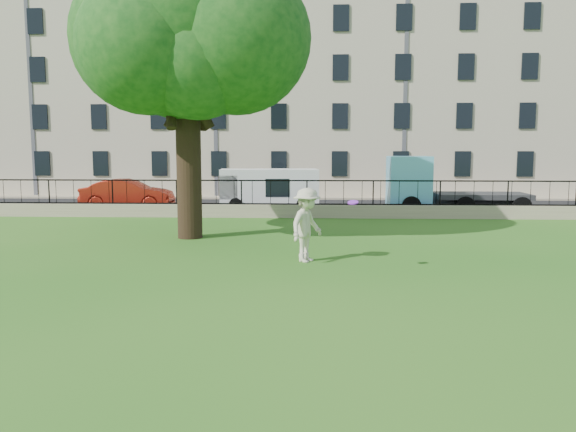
{
  "coord_description": "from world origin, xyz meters",
  "views": [
    {
      "loc": [
        0.32,
        -13.48,
        3.11
      ],
      "look_at": [
        -0.47,
        3.5,
        1.09
      ],
      "focal_mm": 35.0,
      "sensor_mm": 36.0,
      "label": 1
    }
  ],
  "objects_px": {
    "tree": "(183,26)",
    "blue_truck": "(456,185)",
    "man": "(307,225)",
    "red_sedan": "(128,194)",
    "white_van": "(269,189)",
    "frisbee": "(353,202)"
  },
  "relations": [
    {
      "from": "red_sedan",
      "to": "frisbee",
      "type": "bearing_deg",
      "value": -145.87
    },
    {
      "from": "red_sedan",
      "to": "blue_truck",
      "type": "distance_m",
      "value": 16.77
    },
    {
      "from": "frisbee",
      "to": "white_van",
      "type": "xyz_separation_m",
      "value": [
        -3.3,
        14.82,
        -0.74
      ]
    },
    {
      "from": "man",
      "to": "white_van",
      "type": "relative_size",
      "value": 0.41
    },
    {
      "from": "white_van",
      "to": "frisbee",
      "type": "bearing_deg",
      "value": -83.12
    },
    {
      "from": "blue_truck",
      "to": "tree",
      "type": "bearing_deg",
      "value": -142.57
    },
    {
      "from": "tree",
      "to": "frisbee",
      "type": "distance_m",
      "value": 9.47
    },
    {
      "from": "man",
      "to": "white_van",
      "type": "distance_m",
      "value": 13.67
    },
    {
      "from": "white_van",
      "to": "blue_truck",
      "type": "distance_m",
      "value": 9.35
    },
    {
      "from": "man",
      "to": "white_van",
      "type": "bearing_deg",
      "value": 39.86
    },
    {
      "from": "white_van",
      "to": "man",
      "type": "bearing_deg",
      "value": -86.71
    },
    {
      "from": "tree",
      "to": "blue_truck",
      "type": "bearing_deg",
      "value": 36.14
    },
    {
      "from": "frisbee",
      "to": "red_sedan",
      "type": "distance_m",
      "value": 18.33
    },
    {
      "from": "man",
      "to": "red_sedan",
      "type": "height_order",
      "value": "man"
    },
    {
      "from": "man",
      "to": "red_sedan",
      "type": "bearing_deg",
      "value": 66.22
    },
    {
      "from": "man",
      "to": "frisbee",
      "type": "xyz_separation_m",
      "value": [
        1.17,
        -1.32,
        0.76
      ]
    },
    {
      "from": "red_sedan",
      "to": "white_van",
      "type": "height_order",
      "value": "white_van"
    },
    {
      "from": "frisbee",
      "to": "man",
      "type": "bearing_deg",
      "value": 131.57
    },
    {
      "from": "white_van",
      "to": "blue_truck",
      "type": "relative_size",
      "value": 0.75
    },
    {
      "from": "man",
      "to": "frisbee",
      "type": "bearing_deg",
      "value": -107.54
    },
    {
      "from": "white_van",
      "to": "red_sedan",
      "type": "bearing_deg",
      "value": 174.32
    },
    {
      "from": "red_sedan",
      "to": "blue_truck",
      "type": "bearing_deg",
      "value": -95.22
    }
  ]
}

